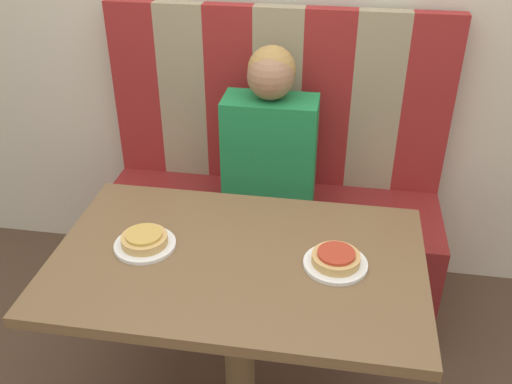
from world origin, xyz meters
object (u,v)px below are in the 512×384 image
Objects in this scene: person at (270,133)px; plate_right at (335,264)px; pizza_left at (144,239)px; plate_left at (145,245)px; pizza_right at (336,258)px.

plate_right is (0.28, -0.66, -0.08)m from person.
pizza_left is (-0.57, 0.00, 0.02)m from plate_right.
person is 0.72m from pizza_left.
pizza_right is at bearing 0.00° from plate_left.
pizza_left is at bearing 180.00° from plate_right.
person is 0.73m from plate_left.
plate_left and plate_right have the same top height.
plate_left is at bearing -113.12° from person.
pizza_right reaches higher than plate_right.
person is 0.73m from plate_right.
person is at bearing 66.88° from pizza_left.
pizza_left is 0.57m from pizza_right.
plate_left is at bearing 180.00° from pizza_right.
person reaches higher than plate_right.
pizza_right is (0.57, 0.00, 0.02)m from plate_left.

